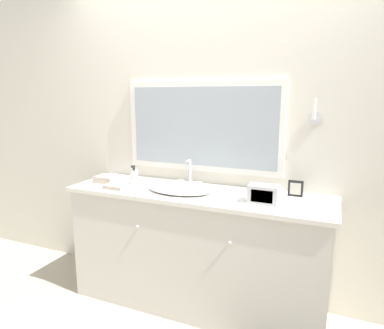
# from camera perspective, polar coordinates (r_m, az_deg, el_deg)

# --- Properties ---
(ground_plane) EXTENTS (14.00, 14.00, 0.00)m
(ground_plane) POSITION_cam_1_polar(r_m,az_deg,el_deg) (2.65, -1.98, -25.34)
(ground_plane) COLOR #B2A893
(wall_back) EXTENTS (8.00, 0.18, 2.55)m
(wall_back) POSITION_cam_1_polar(r_m,az_deg,el_deg) (2.69, 3.24, 4.84)
(wall_back) COLOR silver
(wall_back) RESTS_ON ground_plane
(vanity_counter) EXTENTS (1.93, 0.56, 0.90)m
(vanity_counter) POSITION_cam_1_polar(r_m,az_deg,el_deg) (2.64, 0.73, -13.96)
(vanity_counter) COLOR beige
(vanity_counter) RESTS_ON ground_plane
(sink_basin) EXTENTS (0.49, 0.37, 0.21)m
(sink_basin) POSITION_cam_1_polar(r_m,az_deg,el_deg) (2.51, -1.94, -3.98)
(sink_basin) COLOR white
(sink_basin) RESTS_ON vanity_counter
(soap_bottle) EXTENTS (0.06, 0.06, 0.15)m
(soap_bottle) POSITION_cam_1_polar(r_m,az_deg,el_deg) (2.72, -9.62, -2.06)
(soap_bottle) COLOR white
(soap_bottle) RESTS_ON vanity_counter
(appliance_box) EXTENTS (0.19, 0.11, 0.12)m
(appliance_box) POSITION_cam_1_polar(r_m,az_deg,el_deg) (2.26, 11.81, -4.87)
(appliance_box) COLOR #BCBCC1
(appliance_box) RESTS_ON vanity_counter
(picture_frame) EXTENTS (0.10, 0.01, 0.11)m
(picture_frame) POSITION_cam_1_polar(r_m,az_deg,el_deg) (2.47, 16.87, -3.86)
(picture_frame) COLOR black
(picture_frame) RESTS_ON vanity_counter
(hand_towel_near_sink) EXTENTS (0.17, 0.14, 0.05)m
(hand_towel_near_sink) POSITION_cam_1_polar(r_m,az_deg,el_deg) (2.84, -14.06, -2.37)
(hand_towel_near_sink) COLOR #B7A899
(hand_towel_near_sink) RESTS_ON vanity_counter
(hand_towel_far_corner) EXTENTS (0.16, 0.12, 0.03)m
(hand_towel_far_corner) POSITION_cam_1_polar(r_m,az_deg,el_deg) (2.63, -12.54, -3.62)
(hand_towel_far_corner) COLOR #B7A899
(hand_towel_far_corner) RESTS_ON vanity_counter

